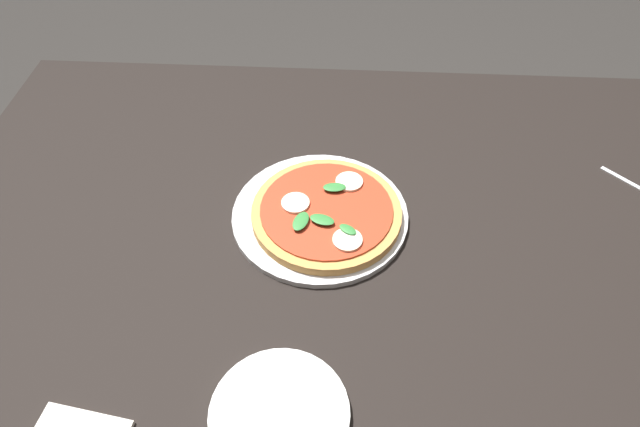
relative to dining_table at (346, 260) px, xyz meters
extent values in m
plane|color=#2D2B28|center=(0.00, 0.00, -0.68)|extent=(6.00, 6.00, 0.00)
cube|color=black|center=(0.00, 0.00, 0.07)|extent=(1.58, 1.06, 0.04)
cube|color=black|center=(-0.71, -0.45, -0.32)|extent=(0.07, 0.07, 0.72)
cube|color=black|center=(0.71, -0.45, -0.32)|extent=(0.07, 0.07, 0.72)
cylinder|color=silver|center=(0.05, -0.03, 0.09)|extent=(0.33, 0.33, 0.01)
cylinder|color=tan|center=(0.04, -0.02, 0.11)|extent=(0.28, 0.28, 0.02)
cylinder|color=#B7381E|center=(0.04, -0.02, 0.12)|extent=(0.24, 0.24, 0.00)
cylinder|color=#F4EACC|center=(0.10, -0.03, 0.12)|extent=(0.05, 0.05, 0.00)
cylinder|color=#F4EACC|center=(0.00, 0.05, 0.12)|extent=(0.05, 0.05, 0.00)
cylinder|color=#F4EACC|center=(0.00, -0.09, 0.12)|extent=(0.05, 0.05, 0.00)
ellipsoid|color=#337F38|center=(0.03, -0.07, 0.13)|extent=(0.04, 0.03, 0.00)
ellipsoid|color=#337F38|center=(0.05, 0.01, 0.13)|extent=(0.05, 0.04, 0.00)
ellipsoid|color=#337F38|center=(0.08, 0.02, 0.13)|extent=(0.04, 0.05, 0.00)
ellipsoid|color=#337F38|center=(0.00, 0.03, 0.13)|extent=(0.04, 0.03, 0.00)
cylinder|color=white|center=(0.09, 0.35, 0.09)|extent=(0.20, 0.20, 0.01)
cube|color=silver|center=(-0.55, -0.16, 0.09)|extent=(0.08, 0.08, 0.00)
camera|label=1|loc=(0.01, 0.67, 0.85)|focal=31.11mm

